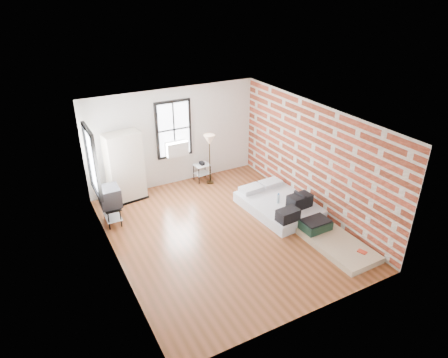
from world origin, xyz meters
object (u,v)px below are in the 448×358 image
wardrobe (125,167)px  tv_stand (110,198)px  side_table (202,168)px  floor_lamp (209,142)px  mattress_bare (332,240)px  mattress_main (280,204)px

wardrobe → tv_stand: size_ratio=1.97×
side_table → floor_lamp: 0.92m
mattress_bare → mattress_main: bearing=94.7°
mattress_main → wardrobe: (-3.30, 2.46, 0.77)m
mattress_main → side_table: 2.74m
mattress_main → tv_stand: tv_stand is taller
mattress_main → mattress_bare: 1.79m
mattress_main → side_table: mattress_main is taller
mattress_main → tv_stand: bearing=155.5°
side_table → tv_stand: bearing=-160.5°
mattress_main → side_table: size_ratio=3.62×
floor_lamp → tv_stand: 3.21m
floor_lamp → tv_stand: (-3.06, -0.78, -0.58)m
mattress_bare → floor_lamp: floor_lamp is taller
mattress_bare → side_table: (-1.21, 4.31, 0.28)m
mattress_bare → tv_stand: 5.31m
floor_lamp → mattress_bare: bearing=-75.1°
mattress_main → floor_lamp: size_ratio=1.45×
wardrobe → floor_lamp: (2.40, -0.19, 0.32)m
mattress_bare → tv_stand: tv_stand is taller
floor_lamp → side_table: bearing=116.1°
wardrobe → floor_lamp: size_ratio=1.27×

